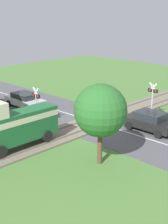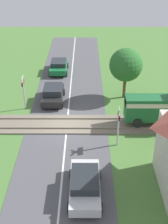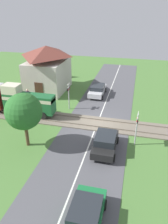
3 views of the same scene
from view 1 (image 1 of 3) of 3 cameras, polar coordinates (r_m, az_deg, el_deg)
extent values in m
plane|color=#4C7A38|center=(24.93, 2.20, -1.96)|extent=(60.00, 60.00, 0.00)
cube|color=#515156|center=(24.93, 2.20, -1.94)|extent=(48.00, 6.40, 0.02)
cube|color=silver|center=(24.93, 2.20, -1.91)|extent=(48.00, 0.12, 0.00)
cube|color=#756B5B|center=(24.91, 2.20, -1.83)|extent=(2.80, 48.00, 0.12)
cube|color=slate|center=(24.42, 3.45, -1.95)|extent=(0.10, 48.00, 0.12)
cube|color=slate|center=(25.34, 1.00, -1.20)|extent=(0.10, 48.00, 0.12)
cube|color=#1E6033|center=(19.95, -11.93, -2.61)|extent=(1.35, 5.40, 1.90)
cube|color=beige|center=(19.78, -12.03, -1.19)|extent=(1.37, 5.40, 0.36)
cylinder|color=black|center=(20.68, -6.67, -4.42)|extent=(0.14, 0.76, 0.76)
cylinder|color=black|center=(21.75, -9.07, -3.40)|extent=(0.14, 0.76, 0.76)
cylinder|color=black|center=(18.90, -14.88, -7.10)|extent=(0.14, 0.76, 0.76)
cube|color=black|center=(23.51, 11.95, -2.02)|extent=(3.83, 1.75, 0.60)
cube|color=#23282D|center=(23.32, 12.04, -0.67)|extent=(2.11, 1.61, 0.56)
cylinder|color=black|center=(23.58, 8.21, -2.52)|extent=(0.60, 0.18, 0.60)
cylinder|color=black|center=(24.94, 10.61, -1.53)|extent=(0.60, 0.18, 0.60)
cylinder|color=black|center=(22.30, 13.36, -4.02)|extent=(0.60, 0.18, 0.60)
cube|color=silver|center=(29.34, -10.74, 1.96)|extent=(4.18, 1.74, 0.60)
cube|color=#23282D|center=(29.20, -10.80, 2.98)|extent=(2.30, 1.60, 0.48)
cylinder|color=black|center=(28.85, -7.74, 1.23)|extent=(0.60, 0.18, 0.60)
cylinder|color=black|center=(27.87, -10.55, 0.51)|extent=(0.60, 0.18, 0.60)
cylinder|color=black|center=(30.97, -10.85, 2.21)|extent=(0.60, 0.18, 0.60)
cylinder|color=black|center=(30.06, -13.55, 1.56)|extent=(0.60, 0.18, 0.60)
cylinder|color=#B7B7B7|center=(25.84, 12.34, 1.79)|extent=(0.12, 0.12, 2.97)
cube|color=black|center=(25.61, 12.47, 3.84)|extent=(0.90, 0.08, 0.28)
sphere|color=red|center=(25.47, 12.99, 3.73)|extent=(0.18, 0.18, 0.18)
sphere|color=red|center=(25.74, 11.97, 3.95)|extent=(0.18, 0.18, 0.18)
cube|color=silver|center=(25.54, 12.52, 4.46)|extent=(0.72, 0.04, 0.72)
cube|color=silver|center=(25.54, 12.52, 4.46)|extent=(0.72, 0.04, 0.72)
cylinder|color=#B7B7B7|center=(23.95, -8.67, 0.76)|extent=(0.12, 0.12, 2.97)
cube|color=black|center=(23.70, -8.77, 2.97)|extent=(0.90, 0.08, 0.28)
sphere|color=red|center=(23.91, -9.16, 3.08)|extent=(0.18, 0.18, 0.18)
sphere|color=red|center=(23.49, -8.37, 2.85)|extent=(0.18, 0.18, 0.18)
cube|color=silver|center=(23.63, -8.80, 3.63)|extent=(0.72, 0.04, 0.72)
cube|color=silver|center=(23.63, -8.80, 3.63)|extent=(0.72, 0.04, 0.72)
cylinder|color=brown|center=(18.01, 2.91, -6.55)|extent=(0.28, 0.28, 1.93)
sphere|color=#286628|center=(17.22, 3.03, 0.27)|extent=(2.99, 2.99, 2.99)
camera|label=2|loc=(40.55, -23.95, 23.31)|focal=50.00mm
camera|label=3|loc=(21.11, 55.82, 17.41)|focal=35.00mm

